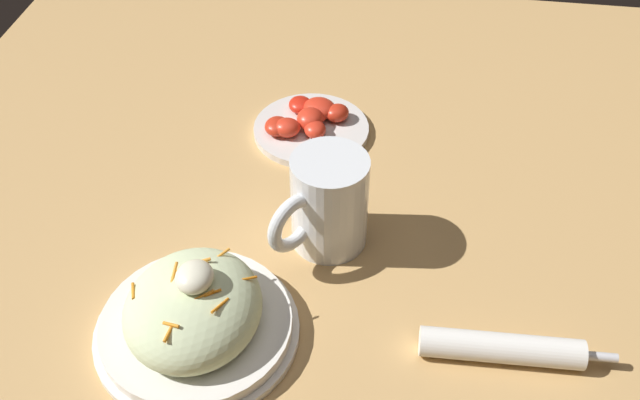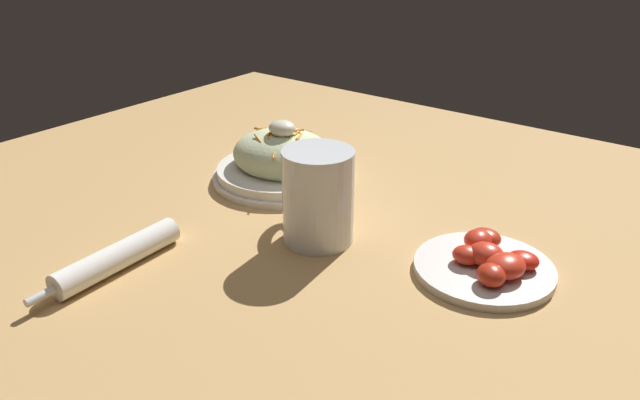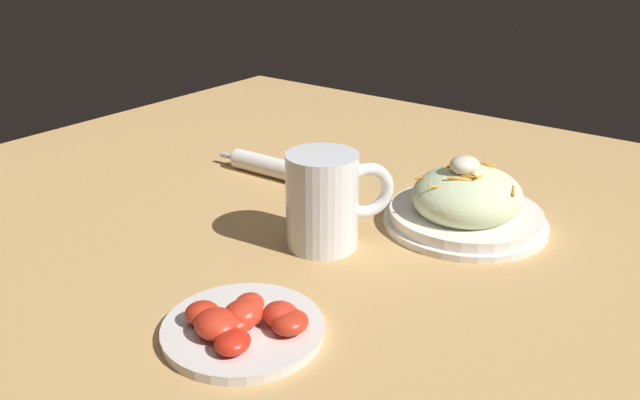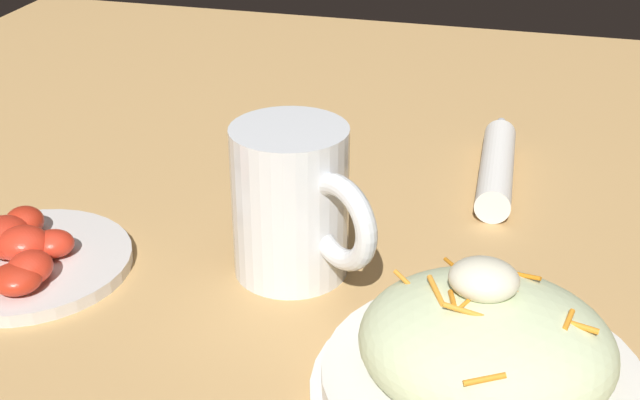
% 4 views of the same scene
% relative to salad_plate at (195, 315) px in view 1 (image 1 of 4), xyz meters
% --- Properties ---
extents(ground_plane, '(1.43, 1.43, 0.00)m').
position_rel_salad_plate_xyz_m(ground_plane, '(-0.16, 0.19, -0.03)').
color(ground_plane, tan).
extents(salad_plate, '(0.24, 0.24, 0.11)m').
position_rel_salad_plate_xyz_m(salad_plate, '(0.00, 0.00, 0.00)').
color(salad_plate, white).
rests_on(salad_plate, ground_plane).
extents(beer_mug, '(0.14, 0.12, 0.13)m').
position_rel_salad_plate_xyz_m(beer_mug, '(-0.17, 0.13, 0.02)').
color(beer_mug, white).
rests_on(beer_mug, ground_plane).
extents(napkin_roll, '(0.04, 0.22, 0.03)m').
position_rel_salad_plate_xyz_m(napkin_roll, '(-0.02, 0.35, -0.02)').
color(napkin_roll, white).
rests_on(napkin_roll, ground_plane).
extents(tomato_plate, '(0.18, 0.18, 0.04)m').
position_rel_salad_plate_xyz_m(tomato_plate, '(-0.40, 0.07, -0.02)').
color(tomato_plate, silver).
rests_on(tomato_plate, ground_plane).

